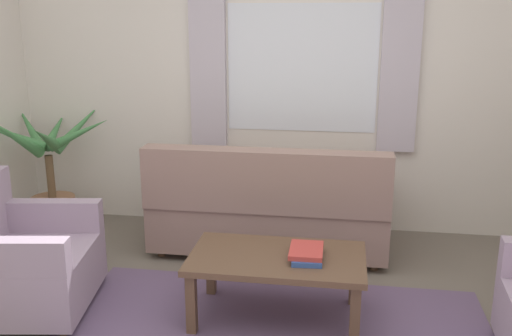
{
  "coord_description": "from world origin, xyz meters",
  "views": [
    {
      "loc": [
        0.38,
        -2.81,
        1.89
      ],
      "look_at": [
        -0.17,
        0.7,
        0.94
      ],
      "focal_mm": 39.96,
      "sensor_mm": 36.0,
      "label": 1
    }
  ],
  "objects_px": {
    "couch": "(269,209)",
    "coffee_table": "(277,264)",
    "armchair_left": "(17,260)",
    "book_stack_on_table": "(307,253)",
    "potted_plant": "(50,175)"
  },
  "relations": [
    {
      "from": "couch",
      "to": "book_stack_on_table",
      "type": "relative_size",
      "value": 6.31
    },
    {
      "from": "armchair_left",
      "to": "book_stack_on_table",
      "type": "height_order",
      "value": "armchair_left"
    },
    {
      "from": "couch",
      "to": "coffee_table",
      "type": "xyz_separation_m",
      "value": [
        0.19,
        -1.08,
        0.01
      ]
    },
    {
      "from": "couch",
      "to": "armchair_left",
      "type": "height_order",
      "value": "couch"
    },
    {
      "from": "armchair_left",
      "to": "book_stack_on_table",
      "type": "relative_size",
      "value": 3.17
    },
    {
      "from": "couch",
      "to": "potted_plant",
      "type": "relative_size",
      "value": 1.62
    },
    {
      "from": "coffee_table",
      "to": "book_stack_on_table",
      "type": "relative_size",
      "value": 3.65
    },
    {
      "from": "coffee_table",
      "to": "potted_plant",
      "type": "height_order",
      "value": "potted_plant"
    },
    {
      "from": "couch",
      "to": "potted_plant",
      "type": "xyz_separation_m",
      "value": [
        -2.03,
        0.23,
        0.14
      ]
    },
    {
      "from": "coffee_table",
      "to": "armchair_left",
      "type": "bearing_deg",
      "value": -175.4
    },
    {
      "from": "couch",
      "to": "potted_plant",
      "type": "bearing_deg",
      "value": -6.41
    },
    {
      "from": "armchair_left",
      "to": "coffee_table",
      "type": "relative_size",
      "value": 0.87
    },
    {
      "from": "coffee_table",
      "to": "book_stack_on_table",
      "type": "height_order",
      "value": "book_stack_on_table"
    },
    {
      "from": "couch",
      "to": "armchair_left",
      "type": "xyz_separation_m",
      "value": [
        -1.5,
        -1.21,
        -0.01
      ]
    },
    {
      "from": "couch",
      "to": "coffee_table",
      "type": "relative_size",
      "value": 1.73
    }
  ]
}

